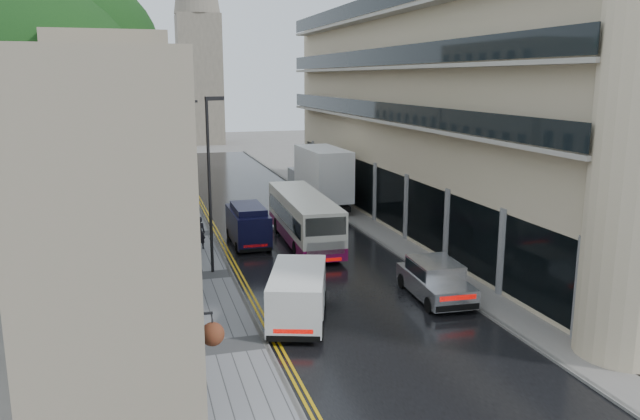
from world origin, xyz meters
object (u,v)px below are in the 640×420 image
tree_near (42,134)px  cream_bus (296,231)px  white_van (269,311)px  navy_van (237,231)px  tree_far (77,128)px  lamp_post_near (210,187)px  white_lorry (312,183)px  pedestrian (199,233)px  silver_hatchback (430,293)px  lamp_post_far (189,153)px

tree_near → cream_bus: (11.73, 1.33, -5.53)m
white_van → navy_van: (0.69, 11.74, 0.13)m
tree_far → lamp_post_near: size_ratio=1.49×
white_lorry → tree_far: bearing=172.2°
tree_near → tree_far: tree_near is taller
navy_van → pedestrian: (-1.95, 0.98, -0.18)m
tree_far → navy_van: bearing=-49.3°
tree_far → pedestrian: 12.33m
cream_bus → white_lorry: (3.68, 9.96, 0.84)m
tree_near → navy_van: tree_near is taller
silver_hatchback → white_van: size_ratio=0.95×
white_lorry → navy_van: (-6.51, -8.27, -1.03)m
white_van → navy_van: size_ratio=1.00×
white_van → lamp_post_near: size_ratio=0.56×
pedestrian → cream_bus: bearing=143.2°
white_lorry → lamp_post_far: 9.92m
tree_near → tree_far: (0.30, 13.00, -0.72)m
silver_hatchback → pedestrian: 14.44m
tree_near → lamp_post_far: (7.58, 17.16, -3.03)m
lamp_post_far → navy_van: bearing=-99.4°
cream_bus → white_lorry: white_lorry is taller
navy_van → lamp_post_far: (-1.31, 14.13, 2.69)m
silver_hatchback → pedestrian: pedestrian is taller
lamp_post_far → tree_near: bearing=-128.6°
tree_near → tree_far: 13.02m
silver_hatchback → pedestrian: size_ratio=2.45×
cream_bus → lamp_post_far: bearing=106.9°
pedestrian → lamp_post_near: bearing=84.9°
tree_near → tree_far: size_ratio=1.11×
tree_far → white_lorry: 15.71m
cream_bus → navy_van: bearing=151.4°
lamp_post_far → tree_far: bearing=-165.0°
tree_near → silver_hatchback: bearing=-28.0°
cream_bus → white_van: cream_bus is taller
pedestrian → silver_hatchback: bearing=116.3°
tree_near → pedestrian: 9.95m
tree_near → navy_van: bearing=18.8°
lamp_post_near → white_van: bearing=-102.2°
white_van → white_lorry: bearing=88.7°
cream_bus → lamp_post_near: 5.68m
white_van → lamp_post_far: (-0.62, 25.87, 2.83)m
navy_van → pedestrian: size_ratio=2.57×
navy_van → lamp_post_far: lamp_post_far is taller
white_lorry → tree_near: bearing=-145.1°
white_lorry → lamp_post_near: bearing=-126.8°
pedestrian → lamp_post_far: size_ratio=0.24×
navy_van → lamp_post_near: bearing=-117.7°
tree_near → lamp_post_far: size_ratio=1.83×
tree_far → white_van: 23.68m
tree_near → navy_van: 11.00m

